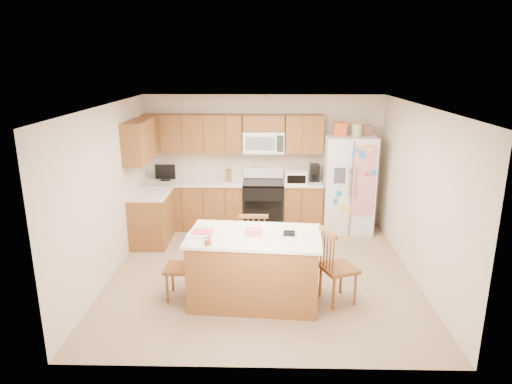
{
  "coord_description": "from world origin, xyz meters",
  "views": [
    {
      "loc": [
        0.05,
        -6.34,
        3.1
      ],
      "look_at": [
        -0.1,
        0.35,
        1.17
      ],
      "focal_mm": 32.0,
      "sensor_mm": 36.0,
      "label": 1
    }
  ],
  "objects_px": {
    "windsor_chair_left": "(181,267)",
    "windsor_chair_right": "(337,268)",
    "windsor_chair_back": "(254,246)",
    "island": "(254,267)",
    "refrigerator": "(348,183)",
    "stove": "(263,204)"
  },
  "relations": [
    {
      "from": "stove",
      "to": "refrigerator",
      "type": "bearing_deg",
      "value": -2.3
    },
    {
      "from": "island",
      "to": "windsor_chair_right",
      "type": "distance_m",
      "value": 1.08
    },
    {
      "from": "island",
      "to": "stove",
      "type": "bearing_deg",
      "value": 88.01
    },
    {
      "from": "windsor_chair_back",
      "to": "windsor_chair_right",
      "type": "relative_size",
      "value": 0.98
    },
    {
      "from": "windsor_chair_left",
      "to": "windsor_chair_back",
      "type": "distance_m",
      "value": 1.17
    },
    {
      "from": "island",
      "to": "windsor_chair_right",
      "type": "xyz_separation_m",
      "value": [
        1.08,
        -0.01,
        0.01
      ]
    },
    {
      "from": "refrigerator",
      "to": "island",
      "type": "height_order",
      "value": "refrigerator"
    },
    {
      "from": "stove",
      "to": "windsor_chair_right",
      "type": "distance_m",
      "value": 2.95
    },
    {
      "from": "stove",
      "to": "windsor_chair_left",
      "type": "distance_m",
      "value": 2.92
    },
    {
      "from": "refrigerator",
      "to": "windsor_chair_right",
      "type": "distance_m",
      "value": 2.81
    },
    {
      "from": "windsor_chair_right",
      "to": "refrigerator",
      "type": "bearing_deg",
      "value": 77.85
    },
    {
      "from": "windsor_chair_left",
      "to": "windsor_chair_right",
      "type": "relative_size",
      "value": 0.9
    },
    {
      "from": "stove",
      "to": "windsor_chair_right",
      "type": "height_order",
      "value": "stove"
    },
    {
      "from": "refrigerator",
      "to": "windsor_chair_right",
      "type": "height_order",
      "value": "refrigerator"
    },
    {
      "from": "windsor_chair_back",
      "to": "windsor_chair_left",
      "type": "bearing_deg",
      "value": -145.04
    },
    {
      "from": "island",
      "to": "windsor_chair_left",
      "type": "bearing_deg",
      "value": 176.34
    },
    {
      "from": "windsor_chair_back",
      "to": "windsor_chair_right",
      "type": "height_order",
      "value": "windsor_chair_right"
    },
    {
      "from": "windsor_chair_back",
      "to": "windsor_chair_right",
      "type": "distance_m",
      "value": 1.33
    },
    {
      "from": "island",
      "to": "windsor_chair_left",
      "type": "distance_m",
      "value": 0.99
    },
    {
      "from": "island",
      "to": "windsor_chair_left",
      "type": "xyz_separation_m",
      "value": [
        -0.98,
        0.06,
        -0.04
      ]
    },
    {
      "from": "stove",
      "to": "island",
      "type": "distance_m",
      "value": 2.78
    },
    {
      "from": "windsor_chair_right",
      "to": "windsor_chair_back",
      "type": "bearing_deg",
      "value": 146.38
    }
  ]
}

